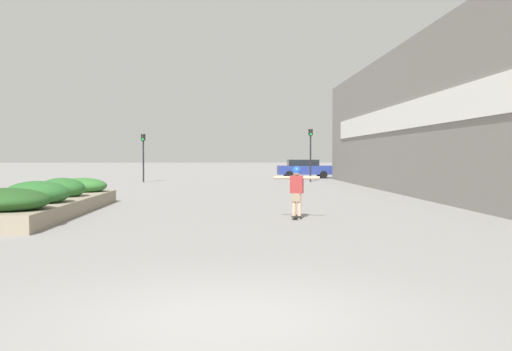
{
  "coord_description": "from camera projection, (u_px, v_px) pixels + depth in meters",
  "views": [
    {
      "loc": [
        0.02,
        -6.3,
        1.81
      ],
      "look_at": [
        1.08,
        17.94,
        0.98
      ],
      "focal_mm": 40.0,
      "sensor_mm": 36.0,
      "label": 1
    }
  ],
  "objects": [
    {
      "name": "car_leftmost",
      "position": [
        441.0,
        168.0,
        46.33
      ],
      "size": [
        3.84,
        1.91,
        1.53
      ],
      "rotation": [
        0.0,
        0.0,
        1.57
      ],
      "color": "slate",
      "rests_on": "ground_plane"
    },
    {
      "name": "skateboard",
      "position": [
        297.0,
        217.0,
        16.34
      ],
      "size": [
        0.4,
        0.73,
        0.09
      ],
      "rotation": [
        0.0,
        0.0,
        -0.28
      ],
      "color": "black",
      "rests_on": "ground_plane"
    },
    {
      "name": "traffic_light_left",
      "position": [
        143.0,
        149.0,
        39.27
      ],
      "size": [
        0.28,
        0.3,
        3.33
      ],
      "color": "black",
      "rests_on": "ground_plane"
    },
    {
      "name": "building_wall_right",
      "position": [
        432.0,
        114.0,
        23.27
      ],
      "size": [
        0.67,
        42.4,
        7.03
      ],
      "color": "gray",
      "rests_on": "ground_plane"
    },
    {
      "name": "traffic_light_right",
      "position": [
        311.0,
        146.0,
        39.7
      ],
      "size": [
        0.28,
        0.3,
        3.69
      ],
      "color": "black",
      "rests_on": "ground_plane"
    },
    {
      "name": "ground_plane",
      "position": [
        230.0,
        318.0,
        6.35
      ],
      "size": [
        300.0,
        300.0,
        0.0
      ],
      "primitive_type": "plane",
      "color": "gray"
    },
    {
      "name": "planter_box",
      "position": [
        48.0,
        200.0,
        17.51
      ],
      "size": [
        2.22,
        9.8,
        1.09
      ],
      "color": "gray",
      "rests_on": "ground_plane"
    },
    {
      "name": "car_center_left",
      "position": [
        305.0,
        168.0,
        46.51
      ],
      "size": [
        4.47,
        1.91,
        1.51
      ],
      "rotation": [
        0.0,
        0.0,
        -1.57
      ],
      "color": "navy",
      "rests_on": "ground_plane"
    },
    {
      "name": "skateboarder",
      "position": [
        297.0,
        186.0,
        16.31
      ],
      "size": [
        1.3,
        0.44,
        1.42
      ],
      "rotation": [
        0.0,
        0.0,
        -0.28
      ],
      "color": "tan",
      "rests_on": "skateboard"
    }
  ]
}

